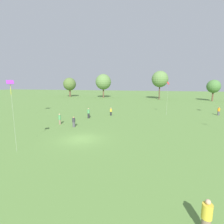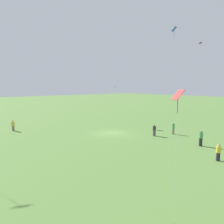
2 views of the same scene
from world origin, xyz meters
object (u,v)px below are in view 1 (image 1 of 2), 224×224
at_px(person_1, 60,119).
at_px(person_6, 207,217).
at_px(person_2, 74,122).
at_px(kite_1, 168,85).
at_px(person_0, 89,113).
at_px(kite_3, 10,86).
at_px(person_3, 219,111).
at_px(person_5, 111,112).

relative_size(person_1, person_6, 1.03).
height_order(person_2, kite_1, kite_1).
height_order(person_1, kite_1, kite_1).
distance_m(person_0, kite_3, 17.91).
bearing_deg(person_6, kite_3, -138.49).
bearing_deg(person_2, kite_1, 165.63).
xyz_separation_m(person_0, person_3, (25.39, 8.55, -0.09)).
xyz_separation_m(person_2, person_3, (25.29, 15.37, 0.07)).
height_order(kite_1, kite_3, kite_3).
relative_size(kite_1, kite_3, 0.97).
bearing_deg(person_0, person_1, 126.38).
height_order(person_0, person_2, person_0).
distance_m(person_1, person_3, 31.67).
relative_size(person_1, person_5, 1.08).
relative_size(person_0, kite_3, 0.27).
relative_size(person_3, kite_1, 0.25).
distance_m(person_2, kite_3, 11.75).
distance_m(person_3, kite_1, 12.05).
bearing_deg(person_3, kite_1, -82.87).
distance_m(person_0, kite_1, 17.04).
bearing_deg(person_0, person_2, 153.88).
height_order(person_3, person_6, person_3).
xyz_separation_m(kite_1, kite_3, (-16.29, -23.36, 0.22)).
distance_m(person_3, person_6, 33.77).
bearing_deg(kite_3, person_5, 74.48).
height_order(person_3, person_5, person_3).
bearing_deg(kite_3, person_3, 41.69).
distance_m(person_0, person_1, 6.41).
relative_size(person_5, kite_1, 0.24).
distance_m(person_0, person_6, 27.37).
bearing_deg(kite_1, person_0, -173.10).
xyz_separation_m(person_1, person_5, (6.44, 9.36, -0.08)).
bearing_deg(person_3, person_1, -67.65).
bearing_deg(person_1, person_0, 127.41).
xyz_separation_m(person_0, person_6, (14.30, -23.34, -0.11)).
bearing_deg(person_2, person_5, -164.56).
height_order(person_2, person_6, person_6).
bearing_deg(person_0, kite_3, 148.20).
xyz_separation_m(person_1, person_3, (28.27, 14.29, -0.03)).
xyz_separation_m(person_5, person_6, (10.73, -26.97, 0.04)).
distance_m(person_1, person_6, 24.60).
height_order(person_0, person_5, person_0).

